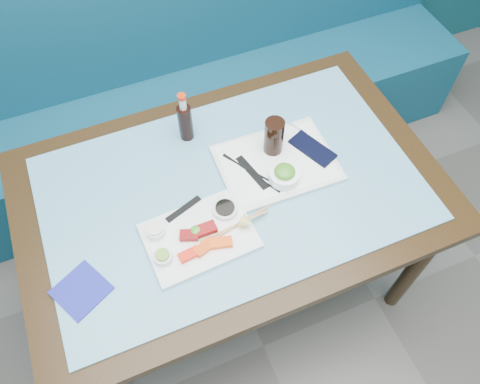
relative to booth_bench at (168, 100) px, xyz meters
name	(u,v)px	position (x,y,z in m)	size (l,w,h in m)	color
booth_bench	(168,100)	(0.00, 0.00, 0.00)	(3.00, 0.56, 1.17)	navy
dining_table	(231,202)	(0.00, -0.84, 0.29)	(1.40, 0.90, 0.75)	black
glass_top	(231,188)	(0.00, -0.84, 0.38)	(1.22, 0.76, 0.01)	#5A98B4
sashimi_plate	(199,236)	(-0.16, -0.97, 0.39)	(0.33, 0.23, 0.02)	white
salmon_left	(189,254)	(-0.21, -1.03, 0.41)	(0.06, 0.03, 0.02)	red
salmon_mid	(205,247)	(-0.16, -1.02, 0.41)	(0.07, 0.03, 0.02)	#EC4109
salmon_right	(221,243)	(-0.11, -1.03, 0.41)	(0.07, 0.03, 0.02)	#FF4D0A
tuna_left	(189,235)	(-0.19, -0.97, 0.41)	(0.06, 0.03, 0.02)	maroon
tuna_right	(206,229)	(-0.13, -0.97, 0.41)	(0.06, 0.04, 0.02)	maroon
seaweed_garnish	(196,231)	(-0.16, -0.96, 0.41)	(0.04, 0.04, 0.02)	#3C9422
ramekin_wasabi	(163,257)	(-0.28, -1.01, 0.41)	(0.06, 0.06, 0.02)	white
wasabi_fill	(162,255)	(-0.28, -1.01, 0.43)	(0.04, 0.04, 0.01)	#68A334
ramekin_ginger	(156,232)	(-0.28, -0.92, 0.41)	(0.06, 0.06, 0.02)	white
ginger_fill	(155,229)	(-0.28, -0.92, 0.43)	(0.05, 0.05, 0.01)	beige
soy_dish	(225,209)	(-0.05, -0.92, 0.41)	(0.08, 0.08, 0.02)	silver
soy_fill	(225,207)	(-0.05, -0.92, 0.42)	(0.06, 0.06, 0.01)	black
lemon_wedge	(247,223)	(-0.01, -1.00, 0.42)	(0.05, 0.05, 0.04)	#F2D072
chopstick_sleeve	(183,209)	(-0.17, -0.87, 0.40)	(0.13, 0.02, 0.00)	black
wooden_chopstick_a	(234,226)	(-0.05, -0.99, 0.40)	(0.01, 0.01, 0.23)	tan
wooden_chopstick_b	(237,225)	(-0.04, -0.99, 0.40)	(0.01, 0.01, 0.23)	#B57A55
serving_tray	(277,163)	(0.18, -0.81, 0.39)	(0.39, 0.29, 0.01)	silver
paper_placemat	(277,162)	(0.18, -0.81, 0.40)	(0.37, 0.26, 0.00)	white
seaweed_bowl	(284,176)	(0.17, -0.89, 0.42)	(0.10, 0.10, 0.04)	white
seaweed_salad	(285,172)	(0.17, -0.89, 0.44)	(0.07, 0.07, 0.03)	#3E841E
cola_glass	(274,136)	(0.19, -0.76, 0.47)	(0.07, 0.07, 0.14)	black
navy_pouch	(312,149)	(0.31, -0.81, 0.40)	(0.07, 0.16, 0.01)	black
fork	(297,128)	(0.31, -0.71, 0.40)	(0.01, 0.01, 0.08)	white
black_chopstick_a	(251,173)	(0.08, -0.82, 0.40)	(0.01, 0.01, 0.24)	black
black_chopstick_b	(253,172)	(0.09, -0.82, 0.40)	(0.01, 0.01, 0.25)	black
tray_sleeve	(252,173)	(0.08, -0.82, 0.40)	(0.03, 0.16, 0.00)	black
cola_bottle_body	(185,123)	(-0.06, -0.58, 0.45)	(0.05, 0.05, 0.14)	black
cola_bottle_neck	(183,103)	(-0.06, -0.58, 0.55)	(0.02, 0.02, 0.05)	silver
cola_bottle_cap	(182,97)	(-0.06, -0.58, 0.58)	(0.03, 0.03, 0.01)	#B3270B
blue_napkin	(81,290)	(-0.53, -1.01, 0.39)	(0.14, 0.14, 0.01)	navy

